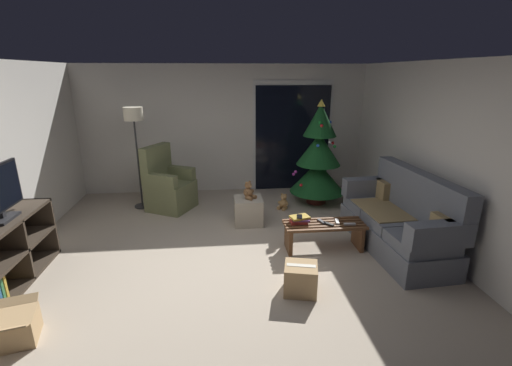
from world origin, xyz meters
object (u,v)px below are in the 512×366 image
cardboard_box_taped_mid_floor (301,279)px  cardboard_box_open_near_shelf (14,328)px  teddy_bear_chestnut (249,191)px  coffee_table (324,232)px  cell_phone (300,216)px  armchair (168,187)px  remote_black (328,224)px  ottoman (248,211)px  media_shelf (6,255)px  remote_silver (350,224)px  couch (400,221)px  book_stack (300,219)px  remote_white (337,222)px  christmas_tree (318,159)px  remote_graphite (321,221)px  teddy_bear_honey_by_tree (283,202)px  floor_lamp (134,124)px

cardboard_box_taped_mid_floor → cardboard_box_open_near_shelf: (-2.74, -0.48, -0.03)m
teddy_bear_chestnut → cardboard_box_taped_mid_floor: bearing=-77.7°
coffee_table → cell_phone: 0.41m
cell_phone → armchair: 2.64m
remote_black → armchair: bearing=-78.5°
ottoman → media_shelf: bearing=-153.3°
remote_silver → armchair: (-2.64, 1.86, 0.01)m
couch → cell_phone: bearing=175.5°
book_stack → ottoman: bearing=124.1°
remote_white → christmas_tree: (0.20, 1.78, 0.45)m
armchair → cardboard_box_open_near_shelf: 3.37m
remote_graphite → book_stack: size_ratio=0.55×
coffee_table → teddy_bear_honey_by_tree: coffee_table is taller
remote_silver → cell_phone: bearing=84.9°
teddy_bear_honey_by_tree → cardboard_box_open_near_shelf: cardboard_box_open_near_shelf is taller
book_stack → remote_black: bearing=-14.6°
remote_white → remote_silver: bearing=-23.2°
remote_black → cell_phone: size_ratio=1.08×
media_shelf → cardboard_box_open_near_shelf: bearing=-60.6°
couch → cardboard_box_open_near_shelf: couch is taller
coffee_table → remote_graphite: remote_graphite is taller
book_stack → cardboard_box_open_near_shelf: (-2.94, -1.49, -0.30)m
remote_black → ottoman: 1.44m
cardboard_box_taped_mid_floor → armchair: bearing=123.2°
ottoman → teddy_bear_chestnut: size_ratio=1.54×
coffee_table → book_stack: book_stack is taller
couch → armchair: armchair is taller
teddy_bear_chestnut → teddy_bear_honey_by_tree: size_ratio=1.00×
remote_black → teddy_bear_honey_by_tree: bearing=-119.1°
ottoman → cardboard_box_open_near_shelf: (-2.32, -2.41, -0.08)m
remote_silver → teddy_bear_chestnut: size_ratio=0.55×
remote_white → coffee_table: bearing=-165.4°
remote_black → media_shelf: 3.88m
remote_silver → remote_white: size_ratio=1.00×
remote_white → cardboard_box_open_near_shelf: 3.76m
remote_graphite → christmas_tree: 1.86m
couch → coffee_table: couch is taller
teddy_bear_chestnut → teddy_bear_honey_by_tree: (0.67, 0.58, -0.43)m
cardboard_box_open_near_shelf → christmas_tree: bearing=41.5°
teddy_bear_chestnut → teddy_bear_honey_by_tree: 0.98m
armchair → christmas_tree: bearing=0.4°
teddy_bear_chestnut → remote_black: bearing=-45.6°
ottoman → remote_white: bearing=-39.9°
remote_graphite → cell_phone: cell_phone is taller
cardboard_box_taped_mid_floor → remote_graphite: bearing=63.1°
coffee_table → teddy_bear_chestnut: (-0.95, 0.96, 0.29)m
floor_lamp → teddy_bear_chestnut: bearing=-26.6°
coffee_table → floor_lamp: bearing=146.1°
teddy_bear_chestnut → floor_lamp: bearing=153.4°
ottoman → teddy_bear_chestnut: (0.01, -0.01, 0.33)m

